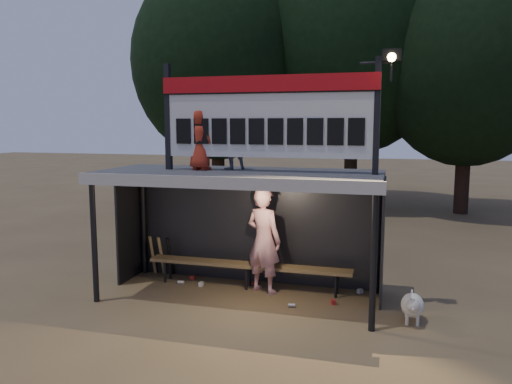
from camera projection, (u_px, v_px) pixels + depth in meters
ground at (240, 297)px, 9.14m from camera, size 80.00×80.00×0.00m
player at (264, 240)px, 9.31m from camera, size 0.85×0.71×1.99m
child_a at (231, 141)px, 9.07m from camera, size 0.64×0.63×1.04m
child_b at (200, 140)px, 8.99m from camera, size 0.63×0.53×1.09m
dugout_shelter at (243, 196)px, 9.13m from camera, size 5.10×2.08×2.32m
scoreboard_assembly at (270, 114)px, 8.54m from camera, size 4.10×0.27×1.99m
bench at (248, 266)px, 9.61m from camera, size 4.00×0.35×0.48m
tree_left at (217, 62)px, 19.02m from camera, size 6.46×6.46×9.27m
tree_mid at (354, 45)px, 19.04m from camera, size 7.22×7.22×10.36m
tree_right at (468, 65)px, 17.16m from camera, size 6.08×6.08×8.72m
dog at (413, 305)px, 7.94m from camera, size 0.36×0.81×0.49m
bats at (161, 256)px, 10.39m from camera, size 0.47×0.33×0.84m
litter at (257, 289)px, 9.48m from camera, size 3.59×1.16×0.08m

